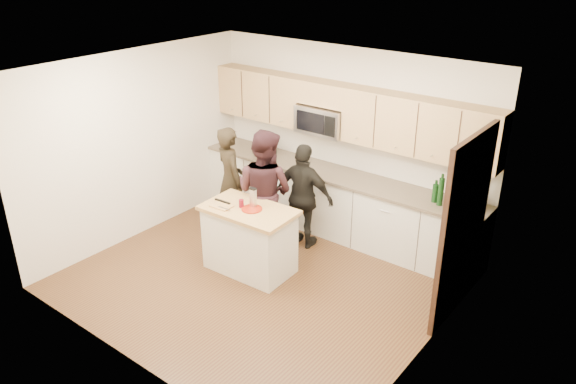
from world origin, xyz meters
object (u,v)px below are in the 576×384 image
Objects in this scene: woman_center at (265,192)px; woman_right at (304,197)px; island at (250,239)px; toaster at (265,148)px; woman_left at (231,180)px.

woman_right is at bearing -136.08° from woman_center.
island is at bearing 72.76° from woman_right.
toaster is 0.18× the size of woman_center.
woman_center reaches higher than island.
island is 1.02m from woman_right.
island is at bearing -56.50° from toaster.
woman_left is 1.16m from woman_right.
woman_left is at bearing 6.46° from woman_right.
woman_left reaches higher than toaster.
woman_center is 1.16× the size of woman_right.
woman_right is at bearing -142.35° from woman_left.
toaster is 1.38m from woman_right.
woman_left reaches higher than woman_right.
toaster is 0.19× the size of woman_left.
woman_right is (0.37, 0.41, -0.12)m from woman_center.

